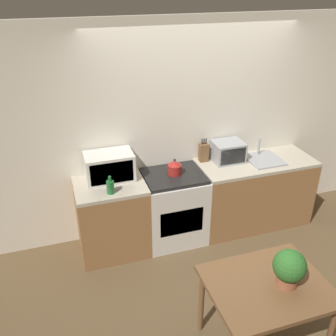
% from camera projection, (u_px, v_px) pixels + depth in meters
% --- Properties ---
extents(ground_plane, '(16.00, 16.00, 0.00)m').
position_uv_depth(ground_plane, '(223.00, 269.00, 4.23)').
color(ground_plane, brown).
extents(wall_back, '(10.00, 0.06, 2.60)m').
position_uv_depth(wall_back, '(192.00, 129.00, 4.54)').
color(wall_back, silver).
rests_on(wall_back, ground_plane).
extents(counter_left_run, '(0.78, 0.62, 0.90)m').
position_uv_depth(counter_left_run, '(112.00, 218.00, 4.35)').
color(counter_left_run, olive).
rests_on(counter_left_run, ground_plane).
extents(counter_right_run, '(1.47, 0.62, 0.90)m').
position_uv_depth(counter_right_run, '(253.00, 192.00, 4.85)').
color(counter_right_run, olive).
rests_on(counter_right_run, ground_plane).
extents(stove_range, '(0.72, 0.62, 0.90)m').
position_uv_depth(stove_range, '(173.00, 207.00, 4.55)').
color(stove_range, silver).
rests_on(stove_range, ground_plane).
extents(kettle, '(0.16, 0.16, 0.20)m').
position_uv_depth(kettle, '(175.00, 167.00, 4.32)').
color(kettle, maroon).
rests_on(kettle, stove_range).
extents(microwave, '(0.53, 0.34, 0.32)m').
position_uv_depth(microwave, '(109.00, 167.00, 4.17)').
color(microwave, silver).
rests_on(microwave, counter_left_run).
extents(bottle, '(0.08, 0.08, 0.20)m').
position_uv_depth(bottle, '(110.00, 187.00, 3.94)').
color(bottle, '#1E662D').
rests_on(bottle, counter_left_run).
extents(knife_block, '(0.11, 0.09, 0.30)m').
position_uv_depth(knife_block, '(203.00, 152.00, 4.60)').
color(knife_block, brown).
rests_on(knife_block, counter_right_run).
extents(toaster_oven, '(0.37, 0.30, 0.25)m').
position_uv_depth(toaster_oven, '(228.00, 152.00, 4.61)').
color(toaster_oven, '#999BA0').
rests_on(toaster_oven, counter_right_run).
extents(sink_basin, '(0.41, 0.43, 0.24)m').
position_uv_depth(sink_basin, '(264.00, 159.00, 4.67)').
color(sink_basin, '#999BA0').
rests_on(sink_basin, counter_right_run).
extents(dining_table, '(0.97, 0.78, 0.74)m').
position_uv_depth(dining_table, '(266.00, 292.00, 3.07)').
color(dining_table, brown).
rests_on(dining_table, ground_plane).
extents(potted_plant, '(0.26, 0.26, 0.33)m').
position_uv_depth(potted_plant, '(289.00, 267.00, 2.95)').
color(potted_plant, '#9E5B3D').
rests_on(potted_plant, dining_table).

